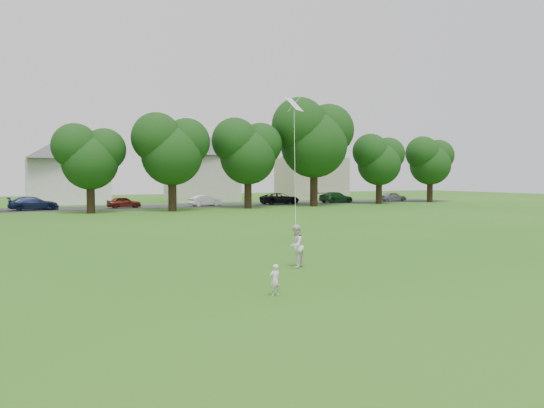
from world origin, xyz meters
name	(u,v)px	position (x,y,z in m)	size (l,w,h in m)	color
ground	(237,298)	(0.00, 0.00, 0.00)	(160.00, 160.00, 0.00)	#256116
street	(77,209)	(0.00, 42.00, 0.01)	(90.00, 7.00, 0.01)	#2D2D30
toddler	(275,280)	(0.99, -0.23, 0.42)	(0.31, 0.20, 0.85)	silver
older_boy	(296,246)	(3.54, 3.39, 0.74)	(0.72, 0.56, 1.49)	silver
kite	(295,163)	(4.72, 5.70, 3.69)	(1.71, 2.79, 7.36)	white
tree_row	(109,140)	(2.17, 35.58, 6.34)	(82.44, 8.38, 11.59)	black
parked_cars	(134,202)	(5.31, 41.00, 0.62)	(72.16, 2.35, 1.28)	black
house_row	(63,159)	(-0.41, 52.00, 5.09)	(76.16, 13.54, 10.46)	silver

